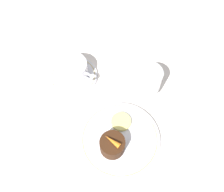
% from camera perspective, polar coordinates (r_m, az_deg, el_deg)
% --- Properties ---
extents(ground_plane, '(3.00, 3.00, 0.00)m').
position_cam_1_polar(ground_plane, '(0.77, 2.81, -6.57)').
color(ground_plane, white).
extents(dinner_plate, '(0.23, 0.23, 0.01)m').
position_cam_1_polar(dinner_plate, '(0.74, 1.71, -9.34)').
color(dinner_plate, white).
rests_on(dinner_plate, ground_plane).
extents(saucer, '(0.15, 0.15, 0.01)m').
position_cam_1_polar(saucer, '(0.85, -8.37, 4.26)').
color(saucer, white).
rests_on(saucer, ground_plane).
extents(coffee_cup, '(0.12, 0.10, 0.06)m').
position_cam_1_polar(coffee_cup, '(0.82, -8.72, 5.75)').
color(coffee_cup, white).
rests_on(coffee_cup, saucer).
extents(spoon, '(0.04, 0.11, 0.00)m').
position_cam_1_polar(spoon, '(0.83, -5.89, 3.06)').
color(spoon, silver).
rests_on(spoon, saucer).
extents(wine_glass, '(0.08, 0.08, 0.12)m').
position_cam_1_polar(wine_glass, '(0.75, 7.78, 3.42)').
color(wine_glass, silver).
rests_on(wine_glass, ground_plane).
extents(fork, '(0.04, 0.18, 0.01)m').
position_cam_1_polar(fork, '(0.79, -7.72, -3.41)').
color(fork, silver).
rests_on(fork, ground_plane).
extents(dessert_cake, '(0.07, 0.07, 0.05)m').
position_cam_1_polar(dessert_cake, '(0.71, -0.13, -10.53)').
color(dessert_cake, '#381E0F').
rests_on(dessert_cake, dinner_plate).
extents(carrot_garnish, '(0.05, 0.02, 0.01)m').
position_cam_1_polar(carrot_garnish, '(0.68, -0.13, -9.68)').
color(carrot_garnish, orange).
rests_on(carrot_garnish, dessert_cake).
extents(pineapple_slice, '(0.06, 0.06, 0.01)m').
position_cam_1_polar(pineapple_slice, '(0.75, 1.97, -5.61)').
color(pineapple_slice, '#EFE075').
rests_on(pineapple_slice, dinner_plate).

